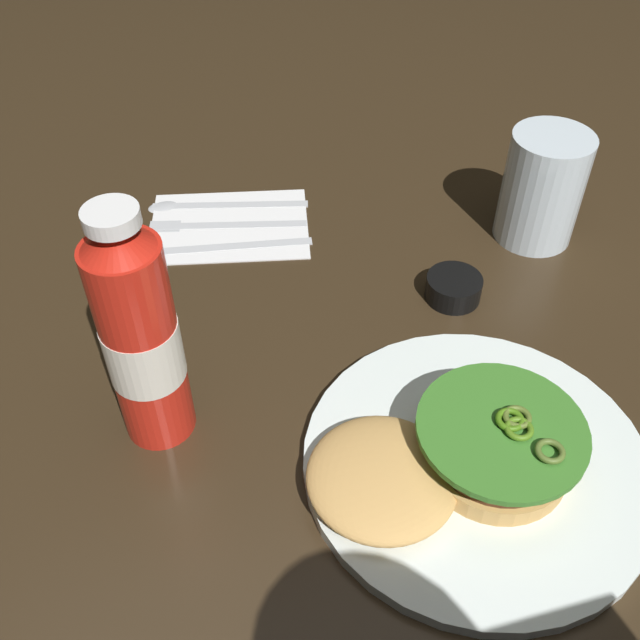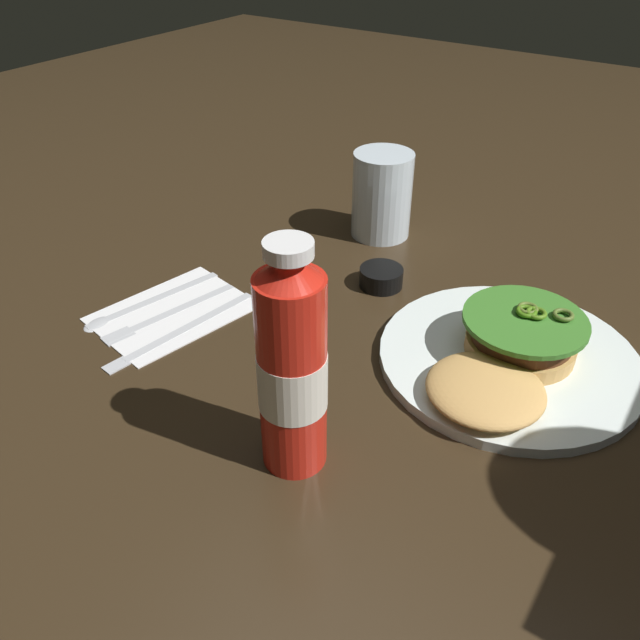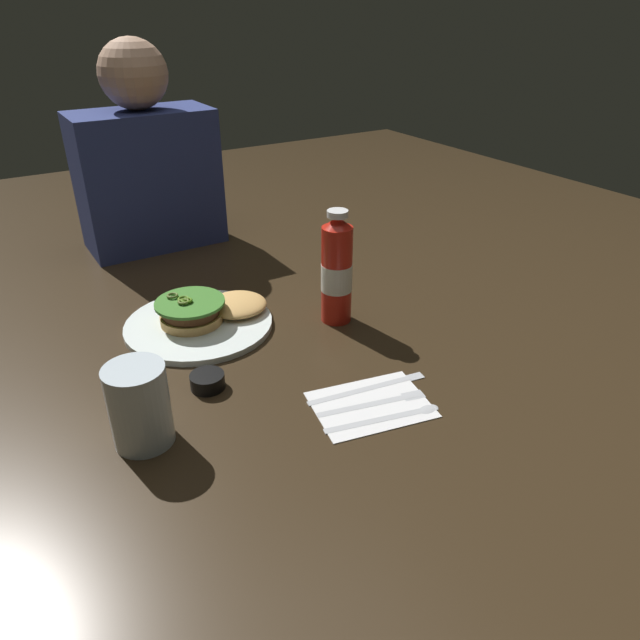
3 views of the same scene
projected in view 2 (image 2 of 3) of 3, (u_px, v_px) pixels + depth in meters
The scene contains 10 objects.
ground_plane at pixel (408, 345), 0.76m from camera, with size 3.00×3.00×0.00m, color #322415.
dinner_plate at pixel (508, 359), 0.73m from camera, with size 0.29×0.29×0.01m, color white.
burger_sandwich at pixel (509, 354), 0.69m from camera, with size 0.22×0.14×0.05m.
ketchup_bottle at pixel (292, 369), 0.55m from camera, with size 0.06×0.06×0.23m.
water_glass at pixel (382, 195), 0.95m from camera, with size 0.09×0.09×0.13m, color silver.
condiment_cup at pixel (381, 277), 0.86m from camera, with size 0.06×0.06×0.03m, color black.
napkin at pixel (173, 312), 0.81m from camera, with size 0.18×0.13×0.00m, color white.
spoon_utensil at pixel (134, 306), 0.82m from camera, with size 0.19×0.06×0.00m.
fork_utensil at pixel (159, 315), 0.80m from camera, with size 0.18×0.06×0.00m.
butter_knife at pixel (173, 332), 0.77m from camera, with size 0.21×0.05×0.00m.
Camera 2 is at (0.56, 0.25, 0.46)m, focal length 36.39 mm.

